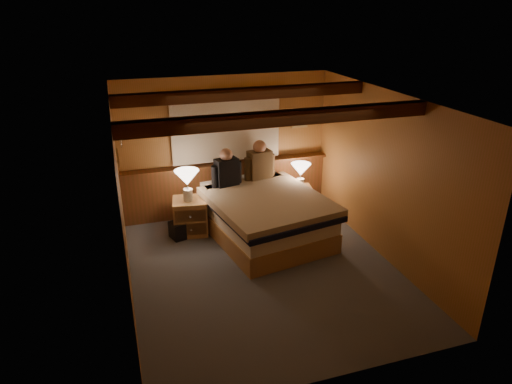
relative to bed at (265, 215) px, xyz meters
name	(u,v)px	position (x,y,z in m)	size (l,w,h in m)	color
floor	(264,270)	(-0.32, -0.94, -0.37)	(4.20, 4.20, 0.00)	#494E57
ceiling	(265,100)	(-0.32, -0.94, 2.03)	(4.20, 4.20, 0.00)	tan
wall_back	(226,146)	(-0.32, 1.16, 0.83)	(3.60, 3.60, 0.00)	#AF713F
wall_left	(122,209)	(-2.12, -0.94, 0.83)	(4.20, 4.20, 0.00)	#AF713F
wall_right	(385,177)	(1.48, -0.94, 0.83)	(4.20, 4.20, 0.00)	#AF713F
wall_front	(338,277)	(-0.32, -3.04, 0.83)	(3.60, 3.60, 0.00)	#AF713F
wainscot	(227,186)	(-0.32, 1.09, 0.11)	(3.60, 0.23, 0.94)	brown
curtain_window	(226,129)	(-0.32, 1.09, 1.15)	(2.18, 0.09, 1.11)	#4C2913
ceiling_beams	(261,104)	(-0.32, -0.79, 1.94)	(3.60, 1.65, 0.16)	#4C2913
coat_rail	(120,136)	(-2.04, 0.64, 1.30)	(0.05, 0.55, 0.24)	silver
framed_print	(300,121)	(1.03, 1.14, 1.18)	(0.30, 0.04, 0.25)	tan
bed	(265,215)	(0.00, 0.00, 0.00)	(1.93, 2.33, 0.71)	#AF814A
nightstand_left	(190,216)	(-1.10, 0.49, -0.08)	(0.60, 0.55, 0.58)	#AF814A
nightstand_right	(298,202)	(0.81, 0.58, -0.11)	(0.53, 0.49, 0.52)	#AF814A
lamp_left	(187,180)	(-1.12, 0.47, 0.57)	(0.39, 0.39, 0.50)	silver
lamp_right	(301,171)	(0.84, 0.57, 0.46)	(0.34, 0.34, 0.44)	silver
person_left	(227,170)	(-0.45, 0.61, 0.60)	(0.53, 0.29, 0.65)	black
person_right	(260,163)	(0.16, 0.76, 0.61)	(0.56, 0.29, 0.69)	#4D381F
duffel_bag	(184,228)	(-1.22, 0.40, -0.23)	(0.50, 0.39, 0.32)	black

